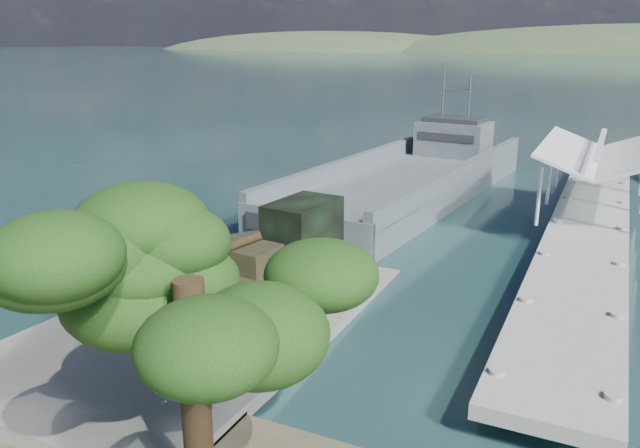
{
  "coord_description": "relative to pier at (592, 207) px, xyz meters",
  "views": [
    {
      "loc": [
        13.79,
        -19.44,
        10.97
      ],
      "look_at": [
        1.64,
        6.0,
        2.57
      ],
      "focal_mm": 35.0,
      "sensor_mm": 36.0,
      "label": 1
    }
  ],
  "objects": [
    {
      "name": "boat_ramp",
      "position": [
        -13.0,
        -19.77,
        -1.35
      ],
      "size": [
        10.0,
        18.0,
        0.5
      ],
      "primitive_type": "cube",
      "color": "gray",
      "rests_on": "ground"
    },
    {
      "name": "ground",
      "position": [
        -13.0,
        -18.77,
        -1.6
      ],
      "size": [
        1400.0,
        1400.0,
        0.0
      ],
      "primitive_type": "plane",
      "color": "#1A3C3E",
      "rests_on": "ground"
    },
    {
      "name": "landing_craft",
      "position": [
        -12.38,
        3.7,
        -0.8
      ],
      "size": [
        11.11,
        33.57,
        9.81
      ],
      "rotation": [
        0.0,
        0.0,
        -0.1
      ],
      "color": "#4F595E",
      "rests_on": "ground"
    },
    {
      "name": "shoreline_rocks",
      "position": [
        -19.2,
        -18.27,
        -1.6
      ],
      "size": [
        3.2,
        5.6,
        0.9
      ],
      "primitive_type": null,
      "color": "slate",
      "rests_on": "ground"
    },
    {
      "name": "soldier",
      "position": [
        -16.96,
        -19.33,
        -0.3
      ],
      "size": [
        0.69,
        0.61,
        1.59
      ],
      "primitive_type": "imported",
      "rotation": [
        0.0,
        0.0,
        0.48
      ],
      "color": "black",
      "rests_on": "boat_ramp"
    },
    {
      "name": "overhang_tree",
      "position": [
        -7.29,
        -28.2,
        4.47
      ],
      "size": [
        8.34,
        7.68,
        7.57
      ],
      "color": "black",
      "rests_on": "ground"
    },
    {
      "name": "pier",
      "position": [
        0.0,
        0.0,
        0.0
      ],
      "size": [
        6.4,
        44.0,
        6.1
      ],
      "color": "#9F9F96",
      "rests_on": "ground"
    },
    {
      "name": "military_truck",
      "position": [
        -11.56,
        -15.81,
        0.68
      ],
      "size": [
        3.24,
        7.91,
        3.57
      ],
      "rotation": [
        0.0,
        0.0,
        -0.11
      ],
      "color": "black",
      "rests_on": "boat_ramp"
    }
  ]
}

